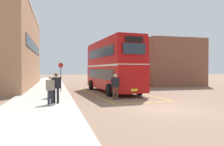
{
  "coord_description": "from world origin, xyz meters",
  "views": [
    {
      "loc": [
        -5.65,
        -10.69,
        2.1
      ],
      "look_at": [
        -0.23,
        10.23,
        1.76
      ],
      "focal_mm": 35.36,
      "sensor_mm": 36.0,
      "label": 1
    }
  ],
  "objects_px": {
    "litter_bin": "(51,91)",
    "double_decker_bus": "(112,65)",
    "pedestrian_boarding": "(115,85)",
    "pedestrian_waiting_far": "(50,88)",
    "pedestrian_waiting_near": "(56,85)",
    "single_deck_bus": "(101,72)",
    "bus_stop_sign": "(61,74)"
  },
  "relations": [
    {
      "from": "single_deck_bus",
      "to": "bus_stop_sign",
      "type": "xyz_separation_m",
      "value": [
        -7.3,
        -18.03,
        0.05
      ]
    },
    {
      "from": "pedestrian_boarding",
      "to": "pedestrian_waiting_far",
      "type": "relative_size",
      "value": 1.12
    },
    {
      "from": "pedestrian_waiting_far",
      "to": "litter_bin",
      "type": "height_order",
      "value": "pedestrian_waiting_far"
    },
    {
      "from": "pedestrian_boarding",
      "to": "litter_bin",
      "type": "xyz_separation_m",
      "value": [
        -4.29,
        1.11,
        -0.43
      ]
    },
    {
      "from": "double_decker_bus",
      "to": "pedestrian_boarding",
      "type": "xyz_separation_m",
      "value": [
        -1.11,
        -5.11,
        -1.45
      ]
    },
    {
      "from": "pedestrian_waiting_near",
      "to": "double_decker_bus",
      "type": "bearing_deg",
      "value": 52.34
    },
    {
      "from": "pedestrian_boarding",
      "to": "litter_bin",
      "type": "height_order",
      "value": "pedestrian_boarding"
    },
    {
      "from": "single_deck_bus",
      "to": "pedestrian_waiting_near",
      "type": "relative_size",
      "value": 5.13
    },
    {
      "from": "single_deck_bus",
      "to": "pedestrian_waiting_near",
      "type": "distance_m",
      "value": 26.22
    },
    {
      "from": "double_decker_bus",
      "to": "pedestrian_waiting_far",
      "type": "distance_m",
      "value": 8.8
    },
    {
      "from": "double_decker_bus",
      "to": "pedestrian_waiting_near",
      "type": "distance_m",
      "value": 8.44
    },
    {
      "from": "litter_bin",
      "to": "double_decker_bus",
      "type": "bearing_deg",
      "value": 36.51
    },
    {
      "from": "pedestrian_boarding",
      "to": "pedestrian_waiting_far",
      "type": "xyz_separation_m",
      "value": [
        -4.29,
        -1.67,
        -0.0
      ]
    },
    {
      "from": "pedestrian_waiting_far",
      "to": "pedestrian_waiting_near",
      "type": "bearing_deg",
      "value": 30.96
    },
    {
      "from": "litter_bin",
      "to": "pedestrian_waiting_near",
      "type": "bearing_deg",
      "value": -83.03
    },
    {
      "from": "double_decker_bus",
      "to": "single_deck_bus",
      "type": "distance_m",
      "value": 18.66
    },
    {
      "from": "pedestrian_waiting_near",
      "to": "litter_bin",
      "type": "height_order",
      "value": "pedestrian_waiting_near"
    },
    {
      "from": "litter_bin",
      "to": "bus_stop_sign",
      "type": "relative_size",
      "value": 0.38
    },
    {
      "from": "single_deck_bus",
      "to": "pedestrian_waiting_far",
      "type": "height_order",
      "value": "single_deck_bus"
    },
    {
      "from": "single_deck_bus",
      "to": "double_decker_bus",
      "type": "bearing_deg",
      "value": -98.21
    },
    {
      "from": "double_decker_bus",
      "to": "pedestrian_boarding",
      "type": "height_order",
      "value": "double_decker_bus"
    },
    {
      "from": "pedestrian_boarding",
      "to": "pedestrian_waiting_far",
      "type": "height_order",
      "value": "pedestrian_boarding"
    },
    {
      "from": "pedestrian_boarding",
      "to": "pedestrian_waiting_near",
      "type": "bearing_deg",
      "value": -159.59
    },
    {
      "from": "double_decker_bus",
      "to": "pedestrian_boarding",
      "type": "relative_size",
      "value": 5.5
    },
    {
      "from": "pedestrian_boarding",
      "to": "bus_stop_sign",
      "type": "xyz_separation_m",
      "value": [
        -3.53,
        5.53,
        0.63
      ]
    },
    {
      "from": "double_decker_bus",
      "to": "pedestrian_waiting_near",
      "type": "bearing_deg",
      "value": -127.66
    },
    {
      "from": "pedestrian_waiting_far",
      "to": "litter_bin",
      "type": "bearing_deg",
      "value": 89.99
    },
    {
      "from": "pedestrian_boarding",
      "to": "single_deck_bus",
      "type": "bearing_deg",
      "value": 80.89
    },
    {
      "from": "pedestrian_waiting_far",
      "to": "bus_stop_sign",
      "type": "bearing_deg",
      "value": 83.93
    },
    {
      "from": "pedestrian_waiting_near",
      "to": "pedestrian_boarding",
      "type": "bearing_deg",
      "value": 20.41
    },
    {
      "from": "pedestrian_boarding",
      "to": "litter_bin",
      "type": "distance_m",
      "value": 4.46
    },
    {
      "from": "double_decker_bus",
      "to": "pedestrian_waiting_near",
      "type": "height_order",
      "value": "double_decker_bus"
    }
  ]
}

